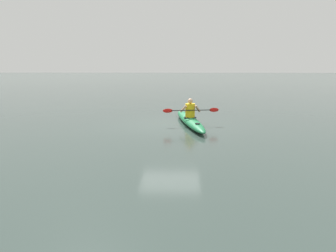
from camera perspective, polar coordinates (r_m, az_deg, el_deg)
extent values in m
plane|color=#384742|center=(13.21, 0.44, 0.23)|extent=(160.00, 160.00, 0.00)
ellipsoid|color=#19723F|center=(13.35, 3.88, 1.02)|extent=(1.39, 5.12, 0.32)
torus|color=black|center=(13.21, 3.99, 1.52)|extent=(0.61, 0.61, 0.04)
cylinder|color=black|center=(11.85, 5.31, 0.45)|extent=(0.18, 0.18, 0.02)
cylinder|color=yellow|center=(13.19, 3.98, 2.82)|extent=(0.39, 0.39, 0.55)
sphere|color=tan|center=(13.14, 4.00, 4.49)|extent=(0.21, 0.21, 0.21)
cylinder|color=black|center=(12.99, 4.16, 2.83)|extent=(1.90, 0.34, 0.03)
ellipsoid|color=red|center=(13.21, 8.24, 2.88)|extent=(0.40, 0.10, 0.17)
ellipsoid|color=red|center=(12.84, -0.05, 2.76)|extent=(0.40, 0.10, 0.17)
cylinder|color=tan|center=(13.16, 5.32, 3.12)|extent=(0.26, 0.24, 0.34)
cylinder|color=tan|center=(13.05, 2.77, 3.08)|extent=(0.29, 0.20, 0.34)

